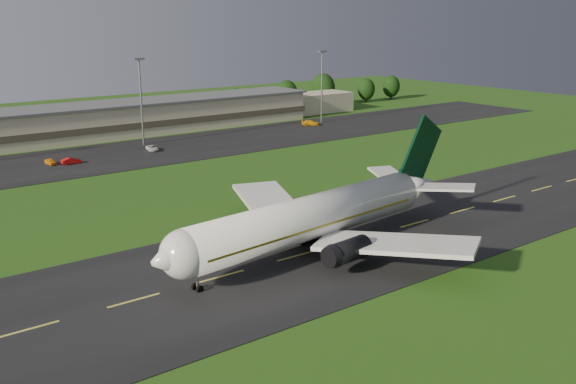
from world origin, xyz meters
TOP-DOWN VIEW (x-y plane):
  - ground at (0.00, 0.00)m, footprint 360.00×360.00m
  - taxiway at (0.00, 0.00)m, footprint 220.00×30.00m
  - apron at (0.00, 72.00)m, footprint 260.00×30.00m
  - airliner at (-8.04, 0.09)m, footprint 51.24×41.95m
  - terminal at (6.40, 96.18)m, footprint 145.00×16.00m
  - light_mast_centre at (5.00, 80.00)m, footprint 2.40×1.20m
  - light_mast_east at (60.00, 80.00)m, footprint 2.40×1.20m
  - tree_line at (41.49, 106.31)m, footprint 194.05×9.09m
  - service_vehicle_a at (-19.46, 71.70)m, footprint 1.69×3.69m
  - service_vehicle_b at (-15.86, 69.66)m, footprint 3.99×1.46m
  - service_vehicle_c at (3.34, 72.03)m, footprint 2.73×4.65m
  - service_vehicle_d at (54.18, 77.65)m, footprint 5.31×4.64m

SIDE VIEW (x-z plane):
  - ground at x=0.00m, z-range 0.00..0.00m
  - taxiway at x=0.00m, z-range 0.00..0.10m
  - apron at x=0.00m, z-range 0.00..0.10m
  - service_vehicle_c at x=3.34m, z-range 0.10..1.31m
  - service_vehicle_a at x=-19.46m, z-range 0.10..1.33m
  - service_vehicle_b at x=-15.86m, z-range 0.10..1.41m
  - service_vehicle_d at x=54.18m, z-range 0.10..1.57m
  - terminal at x=6.40m, z-range -0.21..8.19m
  - airliner at x=-8.04m, z-range -3.13..12.45m
  - tree_line at x=41.49m, z-range -0.51..10.55m
  - light_mast_centre at x=5.00m, z-range 2.56..22.91m
  - light_mast_east at x=60.00m, z-range 2.56..22.91m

